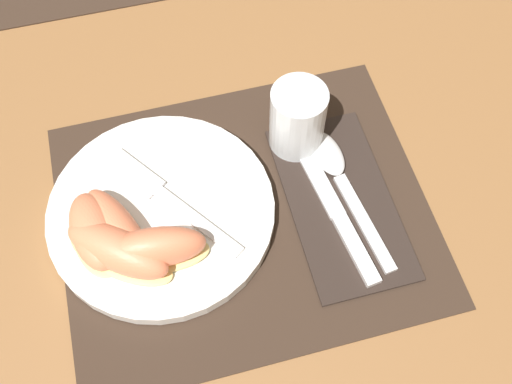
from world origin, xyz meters
TOP-DOWN VIEW (x-y plane):
  - ground_plane at (0.00, 0.00)m, footprint 3.00×3.00m
  - placemat at (0.00, 0.00)m, footprint 0.41×0.34m
  - plate at (-0.09, 0.02)m, footprint 0.25×0.25m
  - juice_glass at (0.08, 0.08)m, footprint 0.06×0.06m
  - napkin at (0.11, -0.02)m, footprint 0.11×0.22m
  - knife at (0.10, -0.02)m, footprint 0.05×0.21m
  - spoon at (0.11, 0.02)m, footprint 0.05×0.19m
  - fork at (-0.08, 0.03)m, footprint 0.13×0.17m
  - citrus_wedge_0 at (-0.16, 0.00)m, footprint 0.06×0.10m
  - citrus_wedge_1 at (-0.14, -0.01)m, footprint 0.09×0.13m
  - citrus_wedge_2 at (-0.14, -0.03)m, footprint 0.12×0.11m
  - citrus_wedge_3 at (-0.10, -0.04)m, footprint 0.11×0.06m

SIDE VIEW (x-z plane):
  - ground_plane at x=0.00m, z-range 0.00..0.00m
  - placemat at x=0.00m, z-range 0.00..0.00m
  - napkin at x=0.11m, z-range 0.00..0.01m
  - knife at x=0.10m, z-range 0.01..0.01m
  - spoon at x=0.11m, z-range 0.01..0.02m
  - plate at x=-0.09m, z-range 0.00..0.02m
  - fork at x=-0.08m, z-range 0.02..0.02m
  - citrus_wedge_1 at x=-0.14m, z-range 0.02..0.05m
  - citrus_wedge_0 at x=-0.16m, z-range 0.02..0.06m
  - citrus_wedge_2 at x=-0.14m, z-range 0.02..0.06m
  - citrus_wedge_3 at x=-0.10m, z-range 0.02..0.06m
  - juice_glass at x=0.08m, z-range 0.00..0.09m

